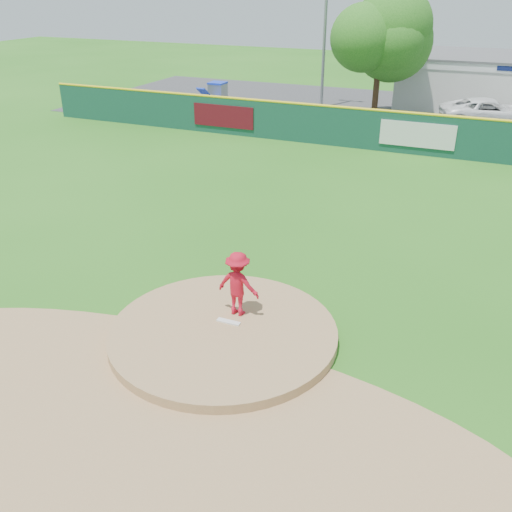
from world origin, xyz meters
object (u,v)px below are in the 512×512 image
at_px(van, 489,112).
at_px(deciduous_tree, 380,41).
at_px(pitcher, 238,284).
at_px(playground_slide, 217,95).
at_px(light_pole_left, 326,10).

xyz_separation_m(van, deciduous_tree, (-6.55, -0.83, 3.76)).
height_order(pitcher, van, pitcher).
height_order(pitcher, playground_slide, pitcher).
relative_size(pitcher, playground_slide, 0.57).
bearing_deg(deciduous_tree, light_pole_left, 153.43).
bearing_deg(light_pole_left, pitcher, -77.03).
distance_m(van, playground_slide, 17.07).
distance_m(pitcher, light_pole_left, 27.35).
height_order(pitcher, deciduous_tree, deciduous_tree).
relative_size(playground_slide, light_pole_left, 0.27).
bearing_deg(playground_slide, light_pole_left, 21.92).
xyz_separation_m(pitcher, deciduous_tree, (-2.04, 24.21, 3.47)).
bearing_deg(light_pole_left, van, -6.32).
distance_m(van, deciduous_tree, 7.60).
relative_size(deciduous_tree, light_pole_left, 0.67).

